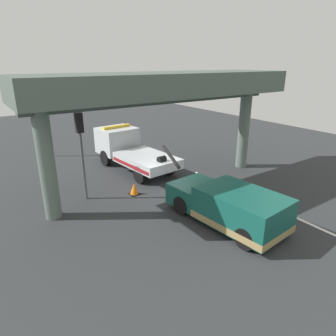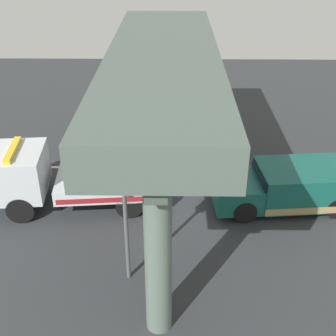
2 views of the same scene
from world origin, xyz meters
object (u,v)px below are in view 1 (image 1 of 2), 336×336
Objects in this scene: tow_truck_white at (129,149)px; traffic_cone_orange at (134,189)px; traffic_light_far at (39,116)px; towed_van_green at (230,206)px; traffic_light_near at (80,138)px.

traffic_cone_orange is at bearing 155.58° from tow_truck_white.
traffic_cone_orange is (-9.42, -2.20, -2.61)m from traffic_light_far.
towed_van_green is (-8.73, -0.08, -0.42)m from tow_truck_white.
towed_van_green reaches higher than traffic_cone_orange.
tow_truck_white is at bearing -144.02° from traffic_light_far.
traffic_light_far is (14.22, 4.06, 2.12)m from towed_van_green.
traffic_cone_orange is at bearing -112.63° from traffic_light_near.
towed_van_green is at bearing -158.77° from traffic_cone_orange.
tow_truck_white is 1.73× the size of traffic_light_near.
tow_truck_white is at bearing 0.52° from towed_van_green.
traffic_light_near reaches higher than traffic_light_far.
tow_truck_white is 12.30× the size of traffic_cone_orange.
traffic_light_far reaches higher than tow_truck_white.
traffic_light_far is 6.64× the size of traffic_cone_orange.
tow_truck_white is 6.99m from traffic_light_far.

